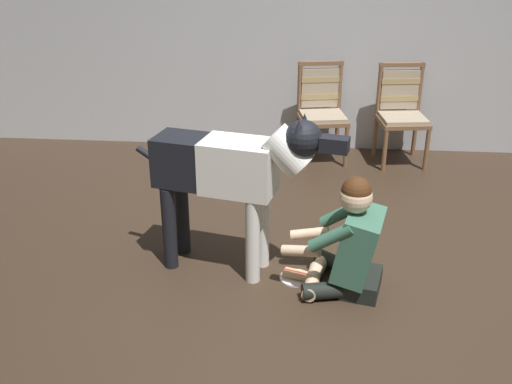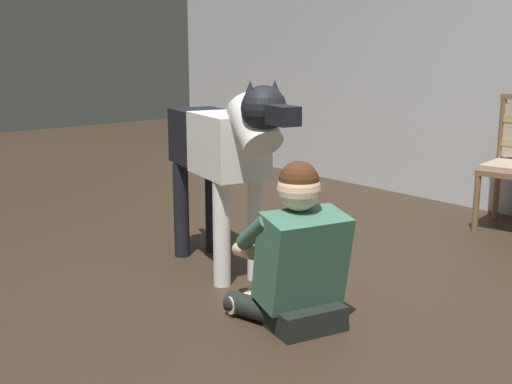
{
  "view_description": "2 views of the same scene",
  "coord_description": "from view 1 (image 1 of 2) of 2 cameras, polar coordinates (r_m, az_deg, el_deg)",
  "views": [
    {
      "loc": [
        -0.12,
        -3.44,
        2.23
      ],
      "look_at": [
        -0.41,
        -0.01,
        0.67
      ],
      "focal_mm": 41.48,
      "sensor_mm": 36.0,
      "label": 1
    },
    {
      "loc": [
        2.39,
        -2.16,
        1.33
      ],
      "look_at": [
        -0.03,
        -0.1,
        0.63
      ],
      "focal_mm": 46.34,
      "sensor_mm": 36.0,
      "label": 2
    }
  ],
  "objects": [
    {
      "name": "dining_chair_left_of_pair",
      "position": [
        6.08,
        6.32,
        8.14
      ],
      "size": [
        0.54,
        0.54,
        0.98
      ],
      "color": "brown",
      "rests_on": "ground"
    },
    {
      "name": "person_sitting_on_floor",
      "position": [
        3.9,
        9.05,
        -5.06
      ],
      "size": [
        0.7,
        0.57,
        0.81
      ],
      "color": "black",
      "rests_on": "ground"
    },
    {
      "name": "large_dog",
      "position": [
        3.9,
        -2.43,
        2.06
      ],
      "size": [
        1.44,
        0.49,
        1.16
      ],
      "color": "white",
      "rests_on": "ground"
    },
    {
      "name": "back_wall",
      "position": [
        6.27,
        6.23,
        15.73
      ],
      "size": [
        9.26,
        0.1,
        2.6
      ],
      "primitive_type": "cube",
      "color": "#B3B4BB",
      "rests_on": "ground"
    },
    {
      "name": "dining_chair_right_of_pair",
      "position": [
        6.16,
        13.82,
        7.78
      ],
      "size": [
        0.52,
        0.52,
        0.98
      ],
      "color": "brown",
      "rests_on": "ground"
    },
    {
      "name": "ground_plane",
      "position": [
        4.1,
        5.87,
        -8.72
      ],
      "size": [
        16.02,
        16.02,
        0.0
      ],
      "primitive_type": "plane",
      "color": "#35271B"
    },
    {
      "name": "hot_dog_on_plate",
      "position": [
        4.11,
        3.85,
        -8.03
      ],
      "size": [
        0.22,
        0.22,
        0.06
      ],
      "color": "white",
      "rests_on": "ground"
    }
  ]
}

